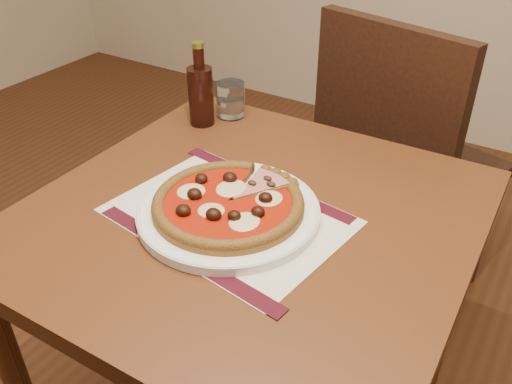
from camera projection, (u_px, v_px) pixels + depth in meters
table at (251, 252)px, 1.08m from camera, size 0.81×0.81×0.75m
chair_far at (399, 155)px, 1.61m from camera, size 0.56×0.56×0.96m
placemat at (229, 216)px, 1.00m from camera, size 0.45×0.35×0.00m
plate at (228, 212)px, 1.00m from camera, size 0.34×0.34×0.02m
pizza at (228, 203)px, 0.99m from camera, size 0.28×0.28×0.04m
ham_slice at (265, 188)px, 1.03m from camera, size 0.10×0.14×0.02m
water_glass at (231, 100)px, 1.34m from camera, size 0.09×0.09×0.09m
bottle at (201, 93)px, 1.28m from camera, size 0.06×0.06×0.20m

